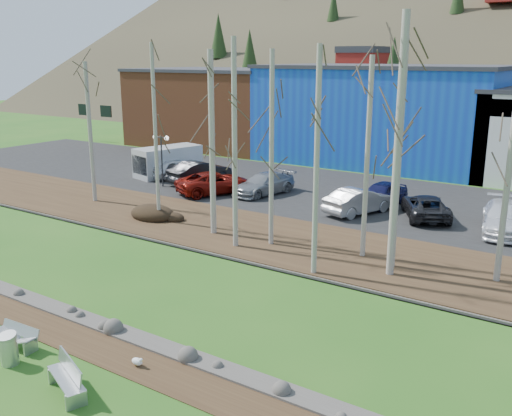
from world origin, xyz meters
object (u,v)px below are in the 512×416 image
Objects in this scene: car_2 at (215,183)px; car_3 at (264,184)px; bench_damaged at (17,336)px; car_0 at (179,168)px; car_5 at (359,201)px; van_grey at (166,162)px; car_4 at (381,194)px; car_6 at (425,206)px; litter_bin at (9,350)px; seagull at (137,361)px; street_lamp at (161,146)px; car_1 at (200,172)px; car_7 at (504,218)px; bench_intact at (68,378)px.

car_2 is 3.23m from car_3.
bench_damaged is 0.39× the size of car_0.
van_grey is at bearing 13.87° from car_5.
van_grey reaches higher than car_4.
car_3 is 1.01× the size of car_6.
car_3 is at bearing 8.63° from van_grey.
car_4 reaches higher than car_6.
litter_bin is 0.21× the size of car_0.
litter_bin is 1.93× the size of seagull.
car_0 reaches higher than seagull.
car_6 is at bearing -13.01° from car_4.
street_lamp is at bearing -159.83° from car_4.
van_grey is (-6.66, 2.51, 0.38)m from car_2.
car_0 is 2.43m from car_1.
car_4 is 17.13m from van_grey.
litter_bin is 23.77m from car_4.
litter_bin is 25.06m from car_1.
car_4 is 0.80× the size of van_grey.
car_5 is 7.80m from car_7.
car_3 is at bearing 103.12° from litter_bin.
car_3 is 0.92× the size of car_7.
car_0 is (-13.26, 23.04, 0.43)m from litter_bin.
car_6 is at bearing 85.41° from seagull.
car_5 is at bearing -149.78° from car_2.
car_5 reaches higher than car_0.
car_6 is (2.20, 20.49, 0.61)m from seagull.
car_0 is at bearing 2.11° from car_2.
bench_intact is at bearing -52.25° from street_lamp.
bench_damaged is 3.58× the size of seagull.
car_1 reaches higher than car_3.
car_0 is (-0.87, 2.75, -2.10)m from street_lamp.
street_lamp is 18.19m from car_6.
street_lamp is at bearing -37.24° from van_grey.
car_5 is (-0.69, 21.29, 0.42)m from bench_intact.
car_1 reaches higher than car_2.
car_4 is 3.29m from car_6.
car_0 is (-16.60, 21.04, 0.69)m from seagull.
car_6 is (2.81, 22.51, 0.33)m from bench_intact.
car_6 is at bearing 76.17° from litter_bin.
car_5 reaches higher than bench_damaged.
car_0 is at bearing 13.68° from car_5.
street_lamp reaches higher than seagull.
car_7 is at bearing 5.59° from street_lamp.
van_grey is (-20.20, 0.66, 0.45)m from car_6.
car_5 is 0.96× the size of car_6.
car_3 is at bearing 15.99° from street_lamp.
car_3 is at bearing 131.15° from bench_intact.
car_7 is 24.49m from van_grey.
street_lamp is 0.69× the size of car_7.
litter_bin is 23.91m from street_lamp.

